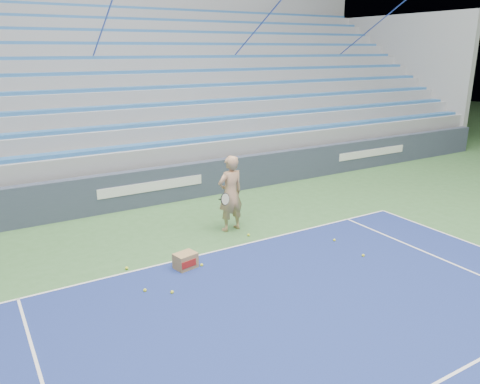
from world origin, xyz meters
name	(u,v)px	position (x,y,z in m)	size (l,w,h in m)	color
sponsor_barrier	(150,187)	(0.00, 15.88, 0.55)	(30.00, 0.32, 1.10)	#353E51
bleachers	(94,106)	(0.00, 21.60, 2.36)	(31.00, 9.15, 7.30)	gray
tennis_player	(230,194)	(1.01, 12.88, 0.98)	(0.98, 0.88, 1.95)	tan
ball_box	(186,261)	(-0.90, 11.47, 0.17)	(0.51, 0.43, 0.34)	#9D7B4C
tennis_ball_0	(145,290)	(-2.00, 10.95, 0.03)	(0.07, 0.07, 0.07)	yellow
tennis_ball_1	(334,240)	(2.78, 10.93, 0.03)	(0.07, 0.07, 0.07)	yellow
tennis_ball_2	(249,235)	(1.18, 12.28, 0.03)	(0.07, 0.07, 0.07)	yellow
tennis_ball_3	(172,292)	(-1.58, 10.61, 0.03)	(0.07, 0.07, 0.07)	yellow
tennis_ball_4	(127,268)	(-2.00, 12.05, 0.03)	(0.07, 0.07, 0.07)	yellow
tennis_ball_5	(363,255)	(2.73, 9.93, 0.03)	(0.07, 0.07, 0.07)	yellow
tennis_ball_6	(202,265)	(-0.58, 11.37, 0.03)	(0.07, 0.07, 0.07)	yellow
tennis_ball_7	(178,259)	(-0.89, 11.89, 0.03)	(0.07, 0.07, 0.07)	yellow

